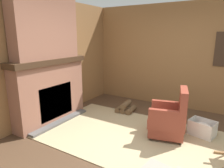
% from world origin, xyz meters
% --- Properties ---
extents(ground_plane, '(14.00, 14.00, 0.00)m').
position_xyz_m(ground_plane, '(0.00, 0.00, 0.00)').
color(ground_plane, '#4C3523').
extents(wood_panel_wall_left, '(0.06, 5.33, 2.66)m').
position_xyz_m(wood_panel_wall_left, '(-2.39, 0.00, 1.33)').
color(wood_panel_wall_left, olive).
rests_on(wood_panel_wall_left, ground).
extents(wood_panel_wall_back, '(5.33, 0.09, 2.66)m').
position_xyz_m(wood_panel_wall_back, '(0.03, 2.39, 1.34)').
color(wood_panel_wall_back, olive).
rests_on(wood_panel_wall_back, ground).
extents(fireplace_hearth, '(0.57, 1.82, 1.39)m').
position_xyz_m(fireplace_hearth, '(-2.17, 0.00, 0.69)').
color(fireplace_hearth, '#93604C').
rests_on(fireplace_hearth, ground).
extents(chimney_breast, '(0.32, 1.51, 1.25)m').
position_xyz_m(chimney_breast, '(-2.19, 0.00, 2.01)').
color(chimney_breast, '#93604C').
rests_on(chimney_breast, fireplace_hearth).
extents(area_rug, '(3.84, 2.13, 0.01)m').
position_xyz_m(area_rug, '(-0.18, 0.27, 0.01)').
color(area_rug, tan).
rests_on(area_rug, ground).
extents(armchair, '(0.76, 0.73, 0.95)m').
position_xyz_m(armchair, '(0.25, 0.60, 0.35)').
color(armchair, brown).
rests_on(armchair, ground).
extents(firewood_stack, '(0.45, 0.47, 0.26)m').
position_xyz_m(firewood_stack, '(-1.02, 1.32, 0.10)').
color(firewood_stack, brown).
rests_on(firewood_stack, ground).
extents(laundry_basket, '(0.52, 0.43, 0.30)m').
position_xyz_m(laundry_basket, '(0.78, 0.98, 0.15)').
color(laundry_basket, white).
rests_on(laundry_basket, ground).
extents(oil_lamp_vase, '(0.12, 0.12, 0.29)m').
position_xyz_m(oil_lamp_vase, '(-2.22, -0.41, 1.49)').
color(oil_lamp_vase, '#99B29E').
rests_on(oil_lamp_vase, fireplace_hearth).
extents(storage_case, '(0.14, 0.22, 0.13)m').
position_xyz_m(storage_case, '(-2.22, 0.44, 1.45)').
color(storage_case, gray).
rests_on(storage_case, fireplace_hearth).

